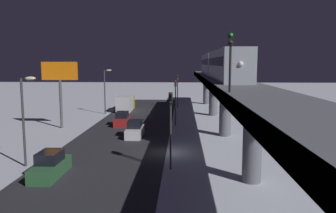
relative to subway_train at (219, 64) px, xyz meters
name	(u,v)px	position (x,y,z in m)	size (l,w,h in m)	color
ground_plane	(163,152)	(6.98, 16.29, -8.58)	(240.00, 240.00, 0.00)	silver
avenue_asphalt	(111,152)	(12.20, 16.29, -8.58)	(11.00, 95.68, 0.01)	#28282D
elevated_railway	(235,93)	(0.09, 16.29, -2.69)	(5.00, 95.68, 6.81)	slate
subway_train	(219,64)	(0.00, 0.00, 0.00)	(2.94, 36.87, 3.40)	#999EA8
rail_signal	(231,51)	(1.96, 25.81, 0.95)	(0.36, 0.41, 4.00)	black
sedan_red	(122,120)	(13.60, 2.12, -7.80)	(1.91, 4.05, 1.97)	#A51E1E
sedan_white	(135,130)	(10.80, 9.28, -7.79)	(1.80, 4.55, 1.97)	silver
sedan_green	(50,166)	(15.40, 23.66, -7.79)	(1.80, 4.79, 1.97)	#2D6038
box_truck	(126,103)	(15.60, -12.70, -7.24)	(2.40, 7.40, 2.80)	gold
traffic_light_near	(171,119)	(6.10, 21.62, -4.39)	(0.32, 0.44, 6.40)	#2D2D2D
traffic_light_mid	(176,96)	(6.10, 1.98, -4.39)	(0.32, 0.44, 6.40)	#2D2D2D
traffic_light_far	(178,86)	(6.10, -17.66, -4.39)	(0.32, 0.44, 6.40)	#2D2D2D
commercial_billboard	(60,77)	(21.48, 4.27, -1.76)	(4.80, 0.36, 8.90)	#4C4C51
street_lamp_near	(25,110)	(18.27, 21.29, -3.77)	(1.35, 0.44, 7.65)	#38383D
street_lamp_far	(106,86)	(18.27, -8.71, -3.77)	(1.35, 0.44, 7.65)	#38383D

